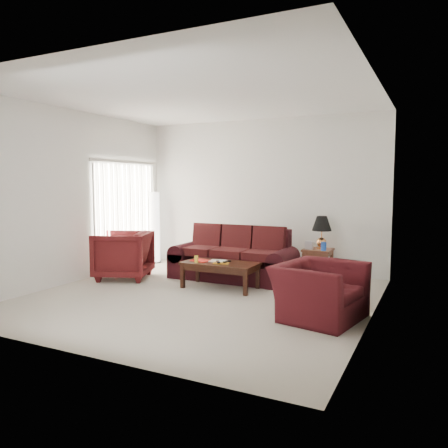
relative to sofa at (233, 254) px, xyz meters
name	(u,v)px	position (x,y,z in m)	size (l,w,h in m)	color
floor	(200,297)	(0.06, -1.33, -0.46)	(5.00, 5.00, 0.00)	beige
blinds	(126,216)	(-2.36, -0.03, 0.62)	(0.10, 2.00, 2.16)	silver
sofa	(233,254)	(0.00, 0.00, 0.00)	(2.23, 0.96, 0.91)	black
throw_pillow	(209,235)	(-0.79, 0.59, 0.25)	(0.41, 0.12, 0.41)	black
end_table	(318,264)	(1.36, 0.76, -0.18)	(0.50, 0.50, 0.54)	#543C1D
table_lamp	(322,232)	(1.40, 0.82, 0.39)	(0.36, 0.36, 0.59)	#DB8644
clock	(309,245)	(1.22, 0.66, 0.16)	(0.15, 0.05, 0.15)	silver
blue_canister	(324,246)	(1.49, 0.60, 0.16)	(0.10, 0.10, 0.15)	blue
picture_frame	(314,243)	(1.25, 0.91, 0.17)	(0.14, 0.02, 0.17)	silver
floor_lamp	(155,227)	(-2.23, 0.77, 0.32)	(0.25, 0.25, 1.56)	white
armchair_left	(123,255)	(-1.82, -0.81, -0.02)	(0.92, 0.95, 0.86)	#471011
armchair_right	(320,291)	(1.97, -1.58, -0.10)	(1.10, 0.96, 0.71)	#3C0E12
coffee_table	(220,275)	(0.10, -0.69, -0.24)	(1.24, 0.62, 0.43)	black
magazine_red	(201,261)	(-0.25, -0.73, -0.01)	(0.30, 0.22, 0.02)	red
magazine_white	(218,261)	(0.02, -0.63, -0.01)	(0.27, 0.20, 0.02)	white
magazine_orange	(221,263)	(0.15, -0.76, -0.02)	(0.25, 0.19, 0.01)	#C28216
remote_a	(218,262)	(0.12, -0.81, 0.01)	(0.05, 0.17, 0.02)	black
remote_b	(227,262)	(0.23, -0.72, 0.01)	(0.05, 0.16, 0.02)	black
yellow_glass	(196,259)	(-0.26, -0.86, 0.03)	(0.06, 0.06, 0.11)	yellow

